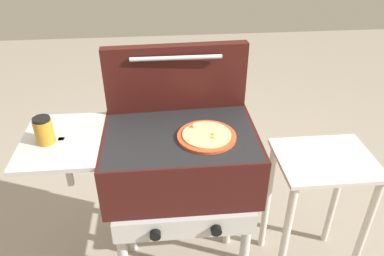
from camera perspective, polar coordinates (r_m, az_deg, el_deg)
grill at (r=1.62m, az=-2.25°, el=-5.12°), size 0.96×0.53×0.90m
grill_lid_open at (r=1.66m, az=-2.45°, el=7.72°), size 0.63×0.09×0.30m
pizza_cheese at (r=1.51m, az=2.24°, el=-1.18°), size 0.24×0.24×0.04m
sauce_jar at (r=1.56m, az=-21.72°, el=-0.33°), size 0.07×0.07×0.11m
prep_table at (r=1.92m, az=18.71°, el=-9.24°), size 0.44×0.36×0.72m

